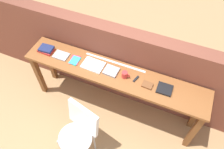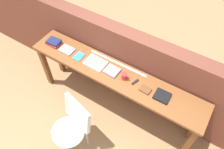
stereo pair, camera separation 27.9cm
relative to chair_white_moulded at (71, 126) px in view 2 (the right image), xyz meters
name	(u,v)px [view 2 (the right image)]	position (x,y,z in m)	size (l,w,h in m)	color
ground_plane	(103,121)	(0.15, 0.47, -0.53)	(40.00, 40.00, 0.00)	tan
brick_wall_back	(126,67)	(0.15, 1.11, 0.13)	(6.00, 0.20, 1.32)	brown
sideboard	(114,79)	(0.15, 0.77, 0.21)	(2.50, 0.44, 0.88)	brown
chair_white_moulded	(71,126)	(0.00, 0.00, 0.00)	(0.54, 0.55, 0.89)	white
book_stack_leftmost	(54,42)	(-0.87, 0.77, 0.38)	(0.21, 0.16, 0.06)	red
magazine_cycling	(67,50)	(-0.63, 0.76, 0.36)	(0.21, 0.15, 0.02)	#9E9EA3
pamphlet_pile_colourful	(79,56)	(-0.41, 0.76, 0.36)	(0.15, 0.19, 0.01)	green
book_open_centre	(96,63)	(-0.15, 0.78, 0.36)	(0.29, 0.21, 0.02)	white
book_grey_hardcover	(112,71)	(0.12, 0.78, 0.37)	(0.18, 0.17, 0.03)	#9E9EA3
mug	(124,76)	(0.31, 0.76, 0.40)	(0.11, 0.08, 0.09)	red
multitool_folded	(135,82)	(0.46, 0.78, 0.36)	(0.02, 0.11, 0.02)	black
leather_journal_brown	(145,90)	(0.62, 0.75, 0.37)	(0.13, 0.10, 0.02)	brown
book_repair_rightmost	(162,96)	(0.83, 0.77, 0.37)	(0.18, 0.17, 0.03)	black
ruler_metal_back_edge	(118,63)	(0.10, 0.94, 0.35)	(0.86, 0.03, 0.00)	silver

